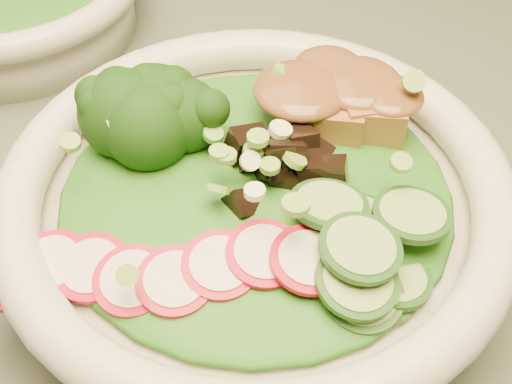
{
  "coord_description": "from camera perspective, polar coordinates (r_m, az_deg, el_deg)",
  "views": [
    {
      "loc": [
        -0.11,
        -0.32,
        1.11
      ],
      "look_at": [
        -0.11,
        -0.04,
        0.81
      ],
      "focal_mm": 50.0,
      "sensor_mm": 36.0,
      "label": 1
    }
  ],
  "objects": [
    {
      "name": "dining_table",
      "position": [
        0.58,
        11.41,
        -9.38
      ],
      "size": [
        1.2,
        0.8,
        0.75
      ],
      "color": "black",
      "rests_on": "ground"
    },
    {
      "name": "salad_bowl",
      "position": [
        0.42,
        0.0,
        -1.97
      ],
      "size": [
        0.3,
        0.3,
        0.08
      ],
      "rotation": [
        0.0,
        0.0,
        -0.32
      ],
      "color": "silver",
      "rests_on": "dining_table"
    },
    {
      "name": "lettuce_bed",
      "position": [
        0.41,
        0.0,
        0.1
      ],
      "size": [
        0.23,
        0.23,
        0.03
      ],
      "primitive_type": "ellipsoid",
      "color": "#1D5F14",
      "rests_on": "salad_bowl"
    },
    {
      "name": "broccoli_florets",
      "position": [
        0.42,
        -7.84,
        5.54
      ],
      "size": [
        0.11,
        0.1,
        0.05
      ],
      "primitive_type": null,
      "rotation": [
        0.0,
        0.0,
        -0.32
      ],
      "color": "black",
      "rests_on": "salad_bowl"
    },
    {
      "name": "radish_slices",
      "position": [
        0.36,
        -6.35,
        -6.42
      ],
      "size": [
        0.13,
        0.08,
        0.02
      ],
      "primitive_type": null,
      "rotation": [
        0.0,
        0.0,
        -0.32
      ],
      "color": "#B50D2B",
      "rests_on": "salad_bowl"
    },
    {
      "name": "cucumber_slices",
      "position": [
        0.37,
        8.95,
        -3.27
      ],
      "size": [
        0.1,
        0.1,
        0.04
      ],
      "primitive_type": null,
      "rotation": [
        0.0,
        0.0,
        -0.32
      ],
      "color": "#9CC76F",
      "rests_on": "salad_bowl"
    },
    {
      "name": "mushroom_heap",
      "position": [
        0.4,
        1.12,
        2.8
      ],
      "size": [
        0.1,
        0.1,
        0.04
      ],
      "primitive_type": null,
      "rotation": [
        0.0,
        0.0,
        -0.32
      ],
      "color": "black",
      "rests_on": "salad_bowl"
    },
    {
      "name": "tofu_cubes",
      "position": [
        0.44,
        5.54,
        6.64
      ],
      "size": [
        0.12,
        0.09,
        0.04
      ],
      "primitive_type": null,
      "rotation": [
        0.0,
        0.0,
        -0.32
      ],
      "color": "#A86F38",
      "rests_on": "salad_bowl"
    },
    {
      "name": "peanut_sauce",
      "position": [
        0.43,
        5.68,
        8.11
      ],
      "size": [
        0.08,
        0.06,
        0.02
      ],
      "primitive_type": "ellipsoid",
      "color": "brown",
      "rests_on": "tofu_cubes"
    },
    {
      "name": "scallion_garnish",
      "position": [
        0.39,
        0.0,
        2.86
      ],
      "size": [
        0.21,
        0.21,
        0.03
      ],
      "primitive_type": null,
      "color": "#76B23E",
      "rests_on": "salad_bowl"
    }
  ]
}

